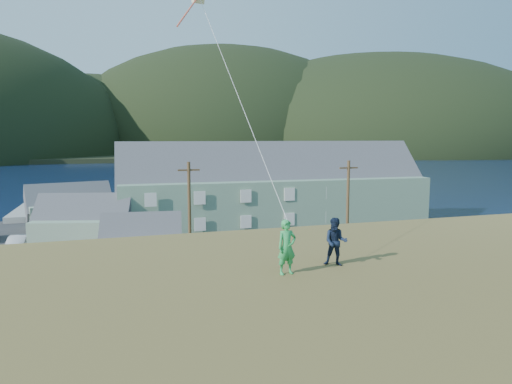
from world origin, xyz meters
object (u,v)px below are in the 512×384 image
wharf (110,209)px  lodge (274,189)px  shed_white (142,241)px  kite_flyer_navy (336,242)px  kite_flyer_green (287,247)px  shed_palegreen_far (70,207)px  shed_palegreen_near (84,224)px

wharf → lodge: 27.94m
shed_white → kite_flyer_navy: (4.76, -27.63, 5.82)m
shed_white → kite_flyer_green: kite_flyer_green is taller
shed_white → kite_flyer_green: 28.79m
wharf → shed_palegreen_far: (-4.51, -11.00, 2.12)m
lodge → shed_palegreen_far: lodge is taller
shed_palegreen_far → kite_flyer_green: 49.57m
shed_palegreen_far → kite_flyer_green: (10.65, -48.10, 5.45)m
shed_palegreen_near → shed_white: size_ratio=1.38×
shed_palegreen_near → kite_flyer_green: 36.87m
wharf → kite_flyer_green: size_ratio=15.89×
lodge → shed_palegreen_near: 22.00m
kite_flyer_navy → kite_flyer_green: bearing=-138.8°
wharf → lodge: lodge is taller
kite_flyer_green → shed_palegreen_far: bearing=95.0°
shed_white → kite_flyer_navy: kite_flyer_navy is taller
wharf → shed_palegreen_near: shed_palegreen_near is taller
shed_palegreen_far → shed_white: bearing=-83.1°
shed_white → shed_palegreen_far: shed_palegreen_far is taller
kite_flyer_green → kite_flyer_navy: bearing=5.0°
shed_palegreen_near → kite_flyer_navy: 36.92m
shed_palegreen_far → kite_flyer_green: bearing=-91.6°
wharf → kite_flyer_navy: 59.71m
kite_flyer_green → shed_palegreen_near: bearing=95.5°
lodge → wharf: bearing=136.4°
shed_palegreen_far → kite_flyer_navy: kite_flyer_navy is taller
shed_palegreen_far → kite_flyer_navy: 49.60m
lodge → kite_flyer_green: 41.83m
lodge → kite_flyer_navy: size_ratio=24.13×
lodge → shed_palegreen_near: size_ratio=3.57×
lodge → kite_flyer_green: bearing=-107.1°
kite_flyer_green → kite_flyer_navy: 1.84m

